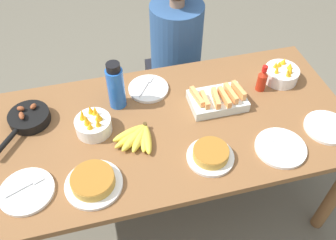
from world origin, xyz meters
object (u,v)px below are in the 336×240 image
(empty_plate_mid_edge, at_px, (148,89))
(fruit_bowl_mango, at_px, (281,74))
(empty_plate_far_right, at_px, (27,191))
(frittata_plate_side, at_px, (211,154))
(empty_plate_near_front, at_px, (327,127))
(fruit_bowl_citrus, at_px, (93,124))
(banana_bunch, at_px, (138,137))
(water_bottle, at_px, (116,86))
(melon_tray, at_px, (218,100))
(frittata_plate_center, at_px, (93,182))
(empty_plate_far_left, at_px, (280,148))
(skillet, at_px, (28,118))
(person_figure, at_px, (176,68))
(hot_sauce_bottle, at_px, (262,79))

(empty_plate_mid_edge, distance_m, fruit_bowl_mango, 0.72)
(empty_plate_far_right, xyz_separation_m, empty_plate_mid_edge, (0.61, 0.48, 0.00))
(frittata_plate_side, relative_size, empty_plate_near_front, 0.99)
(empty_plate_mid_edge, height_order, fruit_bowl_citrus, fruit_bowl_citrus)
(banana_bunch, height_order, water_bottle, water_bottle)
(melon_tray, distance_m, empty_plate_near_front, 0.53)
(frittata_plate_center, xyz_separation_m, empty_plate_far_left, (0.84, -0.01, -0.02))
(melon_tray, xyz_separation_m, empty_plate_near_front, (0.45, -0.28, -0.03))
(melon_tray, relative_size, empty_plate_far_left, 1.20)
(empty_plate_far_right, bearing_deg, melon_tray, 17.40)
(melon_tray, relative_size, empty_plate_far_right, 1.22)
(skillet, bearing_deg, fruit_bowl_citrus, 101.24)
(empty_plate_far_left, bearing_deg, frittata_plate_center, 179.01)
(frittata_plate_center, distance_m, empty_plate_mid_edge, 0.62)
(empty_plate_far_right, xyz_separation_m, fruit_bowl_mango, (1.32, 0.39, 0.03))
(empty_plate_far_right, height_order, person_figure, person_figure)
(fruit_bowl_citrus, relative_size, person_figure, 0.14)
(melon_tray, height_order, fruit_bowl_citrus, fruit_bowl_citrus)
(empty_plate_mid_edge, height_order, hot_sauce_bottle, hot_sauce_bottle)
(frittata_plate_center, xyz_separation_m, empty_plate_near_front, (1.11, 0.04, -0.02))
(fruit_bowl_citrus, relative_size, water_bottle, 0.66)
(empty_plate_far_left, bearing_deg, fruit_bowl_citrus, 158.40)
(frittata_plate_side, bearing_deg, water_bottle, 128.13)
(empty_plate_far_left, bearing_deg, person_figure, 103.44)
(frittata_plate_side, bearing_deg, skillet, 151.79)
(banana_bunch, xyz_separation_m, empty_plate_near_front, (0.88, -0.15, -0.01))
(empty_plate_mid_edge, bearing_deg, fruit_bowl_mango, -7.60)
(empty_plate_mid_edge, bearing_deg, person_figure, 57.67)
(empty_plate_near_front, xyz_separation_m, water_bottle, (-0.94, 0.41, 0.11))
(fruit_bowl_citrus, distance_m, hot_sauce_bottle, 0.88)
(melon_tray, relative_size, fruit_bowl_mango, 1.52)
(skillet, relative_size, hot_sauce_bottle, 2.10)
(melon_tray, relative_size, empty_plate_mid_edge, 1.31)
(empty_plate_near_front, height_order, empty_plate_far_left, same)
(banana_bunch, xyz_separation_m, empty_plate_far_right, (-0.49, -0.16, -0.01))
(empty_plate_mid_edge, height_order, fruit_bowl_mango, fruit_bowl_mango)
(skillet, xyz_separation_m, hot_sauce_bottle, (1.18, -0.05, 0.04))
(fruit_bowl_citrus, bearing_deg, frittata_plate_center, -96.70)
(melon_tray, height_order, frittata_plate_side, melon_tray)
(empty_plate_far_right, distance_m, person_figure, 1.29)
(frittata_plate_side, relative_size, empty_plate_far_right, 0.93)
(melon_tray, bearing_deg, skillet, 173.38)
(skillet, height_order, empty_plate_far_right, skillet)
(water_bottle, distance_m, hot_sauce_bottle, 0.75)
(frittata_plate_side, bearing_deg, empty_plate_mid_edge, 108.86)
(frittata_plate_center, bearing_deg, empty_plate_far_right, 172.82)
(melon_tray, relative_size, skillet, 0.86)
(frittata_plate_center, distance_m, fruit_bowl_citrus, 0.31)
(melon_tray, bearing_deg, banana_bunch, -163.64)
(melon_tray, relative_size, frittata_plate_side, 1.31)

